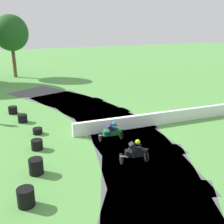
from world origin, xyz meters
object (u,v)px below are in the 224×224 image
at_px(motorcycle_lead_black, 136,152).
at_px(motorcycle_chase_green, 112,131).
at_px(tire_stack_mid_a, 36,166).
at_px(tire_stack_extra_b, 13,110).
at_px(tire_stack_far, 38,131).
at_px(tire_stack_mid_b, 37,145).
at_px(tire_stack_extra_a, 23,118).
at_px(tire_stack_near, 26,197).

distance_m(motorcycle_lead_black, motorcycle_chase_green, 3.14).
relative_size(tire_stack_mid_a, tire_stack_extra_b, 1.13).
height_order(motorcycle_lead_black, tire_stack_mid_a, motorcycle_lead_black).
xyz_separation_m(motorcycle_lead_black, tire_stack_far, (-4.24, 6.10, -0.46)).
bearing_deg(motorcycle_lead_black, tire_stack_mid_b, 141.20).
distance_m(motorcycle_chase_green, tire_stack_extra_a, 7.49).
relative_size(motorcycle_lead_black, motorcycle_chase_green, 1.01).
distance_m(tire_stack_mid_a, tire_stack_mid_b, 2.82).
xyz_separation_m(tire_stack_mid_b, tire_stack_extra_a, (-0.31, 5.08, 0.00)).
distance_m(motorcycle_lead_black, tire_stack_mid_a, 5.15).
bearing_deg(tire_stack_extra_a, tire_stack_extra_b, 102.42).
height_order(tire_stack_near, tire_stack_far, tire_stack_near).
bearing_deg(tire_stack_mid_b, tire_stack_mid_a, -99.00).
bearing_deg(tire_stack_mid_a, tire_stack_far, 80.98).
height_order(motorcycle_lead_black, tire_stack_extra_b, motorcycle_lead_black).
relative_size(motorcycle_chase_green, tire_stack_mid_a, 2.12).
relative_size(tire_stack_near, tire_stack_far, 1.26).
distance_m(motorcycle_lead_black, tire_stack_near, 6.00).
bearing_deg(tire_stack_mid_a, tire_stack_near, -107.31).
relative_size(tire_stack_near, tire_stack_mid_a, 1.00).
relative_size(tire_stack_near, tire_stack_mid_b, 1.18).
height_order(motorcycle_chase_green, tire_stack_far, motorcycle_chase_green).
bearing_deg(tire_stack_mid_b, tire_stack_near, -102.94).
height_order(motorcycle_chase_green, tire_stack_extra_b, motorcycle_chase_green).
height_order(tire_stack_near, tire_stack_mid_a, same).
height_order(tire_stack_far, tire_stack_extra_a, tire_stack_extra_a).
bearing_deg(tire_stack_far, tire_stack_extra_a, 104.43).
bearing_deg(motorcycle_lead_black, motorcycle_chase_green, 90.58).
distance_m(tire_stack_mid_b, tire_stack_extra_a, 5.09).
bearing_deg(tire_stack_extra_b, tire_stack_mid_a, -87.77).
xyz_separation_m(motorcycle_chase_green, tire_stack_mid_a, (-5.02, -2.21, -0.24)).
height_order(motorcycle_lead_black, tire_stack_extra_a, motorcycle_lead_black).
height_order(tire_stack_mid_b, tire_stack_extra_a, same).
bearing_deg(tire_stack_extra_b, tire_stack_extra_a, -77.58).
distance_m(motorcycle_chase_green, tire_stack_far, 5.16).
bearing_deg(motorcycle_chase_green, tire_stack_mid_b, 172.92).
xyz_separation_m(tire_stack_far, tire_stack_extra_a, (-0.69, 2.69, 0.10)).
bearing_deg(tire_stack_mid_b, motorcycle_lead_black, -38.80).
height_order(tire_stack_mid_b, tire_stack_extra_b, same).
bearing_deg(tire_stack_mid_b, tire_stack_far, 80.96).
xyz_separation_m(tire_stack_near, tire_stack_mid_a, (0.75, 2.42, 0.00)).
relative_size(tire_stack_near, tire_stack_extra_a, 1.17).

